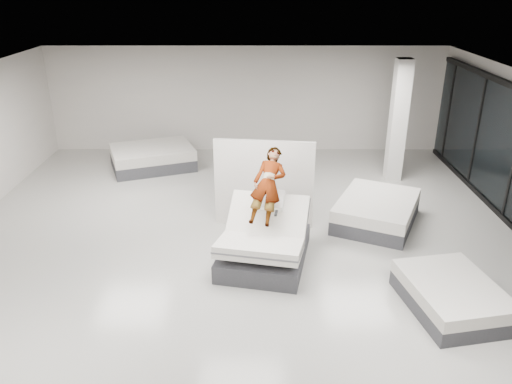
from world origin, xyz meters
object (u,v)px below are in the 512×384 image
(divider_panel, at_px, (264,184))
(flat_bed_right_far, at_px, (376,211))
(column, at_px, (398,121))
(hero_bed, at_px, (264,243))
(person, at_px, (268,196))
(flat_bed_left_far, at_px, (153,157))
(remote, at_px, (276,213))
(flat_bed_right_near, at_px, (452,296))

(divider_panel, bearing_deg, flat_bed_right_far, 8.95)
(divider_panel, height_order, column, column)
(hero_bed, bearing_deg, flat_bed_right_far, 33.18)
(person, relative_size, flat_bed_left_far, 0.60)
(hero_bed, height_order, person, person)
(person, height_order, flat_bed_left_far, person)
(divider_panel, bearing_deg, hero_bed, -83.49)
(remote, distance_m, flat_bed_right_far, 2.96)
(person, bearing_deg, flat_bed_left_far, 135.02)
(divider_panel, xyz_separation_m, flat_bed_left_far, (-3.13, 3.64, -0.66))
(flat_bed_right_near, bearing_deg, remote, 153.05)
(person, relative_size, remote, 11.33)
(person, xyz_separation_m, divider_panel, (-0.06, 1.23, -0.26))
(column, bearing_deg, remote, -127.15)
(hero_bed, height_order, divider_panel, divider_panel)
(divider_panel, relative_size, flat_bed_left_far, 0.80)
(remote, bearing_deg, flat_bed_right_far, 48.47)
(flat_bed_right_far, xyz_separation_m, column, (1.03, 2.68, 1.32))
(person, relative_size, flat_bed_right_far, 0.63)
(divider_panel, relative_size, flat_bed_right_near, 1.07)
(remote, bearing_deg, hero_bed, 172.32)
(flat_bed_right_far, relative_size, flat_bed_left_far, 0.95)
(person, distance_m, flat_bed_right_near, 3.62)
(flat_bed_right_far, xyz_separation_m, flat_bed_right_near, (0.53, -3.15, -0.04))
(hero_bed, distance_m, person, 0.90)
(flat_bed_right_near, bearing_deg, flat_bed_right_far, 99.59)
(person, relative_size, column, 0.50)
(flat_bed_left_far, xyz_separation_m, column, (6.66, -0.86, 1.30))
(person, bearing_deg, flat_bed_right_far, 40.26)
(divider_panel, bearing_deg, flat_bed_left_far, 137.54)
(hero_bed, xyz_separation_m, flat_bed_right_near, (3.04, -1.51, -0.14))
(flat_bed_right_near, relative_size, flat_bed_left_far, 0.75)
(flat_bed_left_far, bearing_deg, flat_bed_right_near, -47.35)
(remote, height_order, column, column)
(flat_bed_right_far, xyz_separation_m, flat_bed_left_far, (-5.63, 3.54, 0.02))
(hero_bed, bearing_deg, remote, -19.45)
(flat_bed_right_near, distance_m, flat_bed_left_far, 9.10)
(flat_bed_left_far, relative_size, column, 0.83)
(divider_panel, bearing_deg, flat_bed_right_near, -38.45)
(person, height_order, flat_bed_right_far, person)
(person, distance_m, flat_bed_right_far, 2.93)
(divider_panel, distance_m, column, 4.53)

